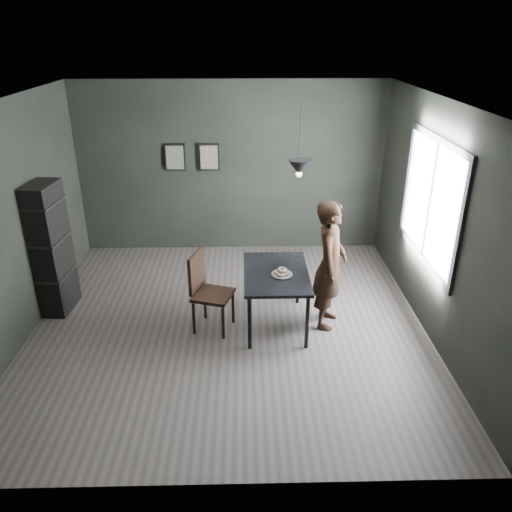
{
  "coord_description": "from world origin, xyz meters",
  "views": [
    {
      "loc": [
        0.21,
        -5.53,
        3.53
      ],
      "look_at": [
        0.35,
        0.05,
        0.95
      ],
      "focal_mm": 35.0,
      "sensor_mm": 36.0,
      "label": 1
    }
  ],
  "objects_px": {
    "wood_chair": "(206,286)",
    "pendant_lamp": "(299,167)",
    "white_plate": "(282,275)",
    "woman": "(330,265)",
    "shelf_unit": "(51,249)",
    "cafe_table": "(276,278)"
  },
  "relations": [
    {
      "from": "cafe_table",
      "to": "wood_chair",
      "type": "distance_m",
      "value": 0.88
    },
    {
      "from": "cafe_table",
      "to": "white_plate",
      "type": "distance_m",
      "value": 0.14
    },
    {
      "from": "woman",
      "to": "pendant_lamp",
      "type": "relative_size",
      "value": 1.93
    },
    {
      "from": "cafe_table",
      "to": "pendant_lamp",
      "type": "height_order",
      "value": "pendant_lamp"
    },
    {
      "from": "white_plate",
      "to": "woman",
      "type": "height_order",
      "value": "woman"
    },
    {
      "from": "woman",
      "to": "pendant_lamp",
      "type": "height_order",
      "value": "pendant_lamp"
    },
    {
      "from": "woman",
      "to": "wood_chair",
      "type": "distance_m",
      "value": 1.56
    },
    {
      "from": "wood_chair",
      "to": "white_plate",
      "type": "bearing_deg",
      "value": 15.32
    },
    {
      "from": "pendant_lamp",
      "to": "woman",
      "type": "bearing_deg",
      "value": -12.39
    },
    {
      "from": "cafe_table",
      "to": "woman",
      "type": "height_order",
      "value": "woman"
    },
    {
      "from": "cafe_table",
      "to": "wood_chair",
      "type": "height_order",
      "value": "wood_chair"
    },
    {
      "from": "woman",
      "to": "shelf_unit",
      "type": "bearing_deg",
      "value": 99.05
    },
    {
      "from": "shelf_unit",
      "to": "pendant_lamp",
      "type": "distance_m",
      "value": 3.4
    },
    {
      "from": "shelf_unit",
      "to": "pendant_lamp",
      "type": "bearing_deg",
      "value": -1.65
    },
    {
      "from": "pendant_lamp",
      "to": "cafe_table",
      "type": "bearing_deg",
      "value": -158.2
    },
    {
      "from": "wood_chair",
      "to": "pendant_lamp",
      "type": "bearing_deg",
      "value": 25.04
    },
    {
      "from": "wood_chair",
      "to": "pendant_lamp",
      "type": "distance_m",
      "value": 1.85
    },
    {
      "from": "white_plate",
      "to": "woman",
      "type": "bearing_deg",
      "value": 8.92
    },
    {
      "from": "cafe_table",
      "to": "white_plate",
      "type": "relative_size",
      "value": 5.22
    },
    {
      "from": "woman",
      "to": "pendant_lamp",
      "type": "distance_m",
      "value": 1.29
    },
    {
      "from": "cafe_table",
      "to": "shelf_unit",
      "type": "height_order",
      "value": "shelf_unit"
    },
    {
      "from": "shelf_unit",
      "to": "white_plate",
      "type": "bearing_deg",
      "value": -5.56
    }
  ]
}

